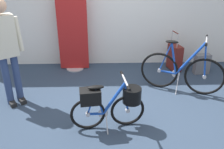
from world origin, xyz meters
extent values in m
plane|color=#2D3D51|center=(0.00, 0.00, 0.00)|extent=(6.79, 6.79, 0.00)
cube|color=white|center=(0.00, 1.97, 1.34)|extent=(6.79, 0.10, 2.68)
cylinder|color=#B7B7BC|center=(-0.80, 1.63, 0.01)|extent=(0.36, 0.36, 0.02)
cube|color=#A51E1E|center=(-0.80, 1.63, 0.86)|extent=(0.60, 0.02, 1.68)
torus|color=black|center=(0.15, -0.37, 0.24)|extent=(0.49, 0.10, 0.49)
cylinder|color=#B7B7BC|center=(0.15, -0.37, 0.24)|extent=(0.07, 0.06, 0.06)
torus|color=black|center=(-0.40, -0.44, 0.24)|extent=(0.49, 0.10, 0.49)
cylinder|color=#B7B7BC|center=(-0.40, -0.44, 0.24)|extent=(0.07, 0.06, 0.06)
cylinder|color=#1947B2|center=(-0.30, -0.43, 0.24)|extent=(0.22, 0.06, 0.05)
cylinder|color=#1947B2|center=(-0.04, -0.39, 0.46)|extent=(0.34, 0.09, 0.48)
cylinder|color=#1947B2|center=(-0.24, -0.42, 0.43)|extent=(0.13, 0.05, 0.41)
cylinder|color=#1947B2|center=(-0.30, -0.43, 0.24)|extent=(0.22, 0.05, 0.04)
cylinder|color=#1947B2|center=(0.13, -0.37, 0.46)|extent=(0.08, 0.04, 0.44)
cylinder|color=#1947B2|center=(-0.34, -0.43, 0.44)|extent=(0.15, 0.04, 0.40)
ellipsoid|color=black|center=(-0.28, -0.42, 0.66)|extent=(0.23, 0.12, 0.05)
cylinder|color=#B7B7BC|center=(0.11, -0.37, 0.70)|extent=(0.03, 0.03, 0.04)
cylinder|color=#B7B7BC|center=(0.11, -0.37, 0.72)|extent=(0.08, 0.44, 0.03)
cylinder|color=black|center=(0.14, -0.59, 0.72)|extent=(0.05, 0.09, 0.04)
cylinder|color=black|center=(0.08, -0.15, 0.72)|extent=(0.05, 0.09, 0.04)
cylinder|color=#B7B7BC|center=(-0.19, -0.41, 0.23)|extent=(0.14, 0.03, 0.14)
cylinder|color=#B7B7BC|center=(-0.14, -0.50, 0.11)|extent=(0.04, 0.19, 0.23)
cylinder|color=black|center=(0.21, -0.36, 0.49)|extent=(0.29, 0.29, 0.22)
cube|color=black|center=(-0.36, -0.44, 0.53)|extent=(0.30, 0.24, 0.20)
torus|color=black|center=(1.54, 0.48, 0.34)|extent=(0.64, 0.29, 0.67)
cylinder|color=#B7B7BC|center=(1.54, 0.48, 0.34)|extent=(0.07, 0.07, 0.06)
torus|color=black|center=(0.82, 0.77, 0.34)|extent=(0.64, 0.29, 0.67)
cylinder|color=#B7B7BC|center=(0.82, 0.77, 0.34)|extent=(0.07, 0.07, 0.06)
cylinder|color=#1947B2|center=(0.96, 0.71, 0.33)|extent=(0.29, 0.14, 0.05)
cylinder|color=#1947B2|center=(1.29, 0.58, 0.63)|extent=(0.44, 0.21, 0.65)
cylinder|color=#1947B2|center=(1.04, 0.68, 0.60)|extent=(0.16, 0.09, 0.56)
cylinder|color=#1947B2|center=(0.96, 0.71, 0.33)|extent=(0.28, 0.13, 0.04)
cylinder|color=#1947B2|center=(1.51, 0.49, 0.64)|extent=(0.09, 0.06, 0.61)
cylinder|color=#1947B2|center=(0.90, 0.74, 0.61)|extent=(0.19, 0.09, 0.55)
ellipsoid|color=black|center=(0.98, 0.70, 0.90)|extent=(0.24, 0.16, 0.05)
cylinder|color=#B7B7BC|center=(1.48, 0.50, 0.96)|extent=(0.03, 0.03, 0.04)
cylinder|color=#B7B7BC|center=(1.48, 0.50, 0.98)|extent=(0.19, 0.42, 0.03)
cylinder|color=black|center=(1.40, 0.30, 0.98)|extent=(0.07, 0.10, 0.04)
cylinder|color=black|center=(1.57, 0.71, 0.98)|extent=(0.07, 0.10, 0.04)
cylinder|color=#B7B7BC|center=(1.09, 0.66, 0.32)|extent=(0.14, 0.07, 0.14)
cylinder|color=#B7B7BC|center=(1.11, 0.55, 0.15)|extent=(0.09, 0.19, 0.31)
cylinder|color=navy|center=(-1.72, 0.27, 0.41)|extent=(0.11, 0.11, 0.82)
cube|color=black|center=(-1.69, 0.23, 0.04)|extent=(0.21, 0.25, 0.07)
cylinder|color=navy|center=(-1.59, 0.36, 0.41)|extent=(0.11, 0.11, 0.82)
cube|color=black|center=(-1.56, 0.32, 0.04)|extent=(0.21, 0.25, 0.07)
cube|color=beige|center=(-1.65, 0.32, 1.14)|extent=(0.38, 0.34, 0.63)
cylinder|color=beige|center=(-1.47, 0.42, 1.14)|extent=(0.12, 0.11, 0.54)
cube|color=maroon|center=(1.30, 1.53, 0.28)|extent=(0.26, 0.39, 0.52)
cylinder|color=#B7B7BC|center=(1.28, 1.41, 0.68)|extent=(0.02, 0.02, 0.28)
cylinder|color=#B7B7BC|center=(1.23, 1.63, 0.68)|extent=(0.02, 0.02, 0.28)
cylinder|color=maroon|center=(1.25, 1.52, 0.82)|extent=(0.08, 0.23, 0.02)
cylinder|color=black|center=(1.38, 1.42, 0.02)|extent=(0.04, 0.03, 0.04)
cylinder|color=black|center=(1.32, 1.66, 0.02)|extent=(0.04, 0.03, 0.04)
cube|color=slate|center=(1.82, 1.34, 0.21)|extent=(0.33, 0.18, 0.41)
cube|color=gray|center=(1.81, 1.42, 0.14)|extent=(0.22, 0.06, 0.18)
camera|label=1|loc=(-0.16, -3.42, 2.28)|focal=41.26mm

